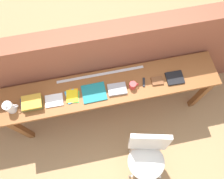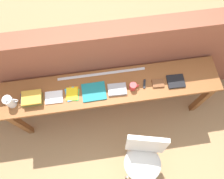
{
  "view_description": "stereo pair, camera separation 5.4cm",
  "coord_description": "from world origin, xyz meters",
  "px_view_note": "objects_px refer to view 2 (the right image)",
  "views": [
    {
      "loc": [
        -0.19,
        -0.66,
        3.15
      ],
      "look_at": [
        0.0,
        0.25,
        0.9
      ],
      "focal_mm": 35.0,
      "sensor_mm": 36.0,
      "label": 1
    },
    {
      "loc": [
        -0.13,
        -0.67,
        3.15
      ],
      "look_at": [
        0.0,
        0.25,
        0.9
      ],
      "focal_mm": 35.0,
      "sensor_mm": 36.0,
      "label": 2
    }
  ],
  "objects_px": {
    "book_repair_rightmost": "(176,81)",
    "leather_journal_brown": "(158,83)",
    "pitcher_white": "(10,102)",
    "book_stack_leftmost": "(32,98)",
    "magazine_cycling": "(54,97)",
    "book_open_centre": "(94,92)",
    "pamphlet_pile_colourful": "(73,94)",
    "multitool_folded": "(144,84)",
    "chair_white_moulded": "(144,157)",
    "mug": "(133,86)"
  },
  "relations": [
    {
      "from": "book_repair_rightmost",
      "to": "leather_journal_brown",
      "type": "bearing_deg",
      "value": -179.23
    },
    {
      "from": "pitcher_white",
      "to": "leather_journal_brown",
      "type": "height_order",
      "value": "pitcher_white"
    },
    {
      "from": "pitcher_white",
      "to": "book_stack_leftmost",
      "type": "xyz_separation_m",
      "value": [
        0.22,
        0.02,
        -0.03
      ]
    },
    {
      "from": "book_stack_leftmost",
      "to": "magazine_cycling",
      "type": "xyz_separation_m",
      "value": [
        0.23,
        -0.01,
        -0.03
      ]
    },
    {
      "from": "pitcher_white",
      "to": "book_open_centre",
      "type": "relative_size",
      "value": 0.69
    },
    {
      "from": "pamphlet_pile_colourful",
      "to": "book_repair_rightmost",
      "type": "xyz_separation_m",
      "value": [
        1.18,
        -0.02,
        0.0
      ]
    },
    {
      "from": "pamphlet_pile_colourful",
      "to": "leather_journal_brown",
      "type": "xyz_separation_m",
      "value": [
        0.97,
        -0.01,
        0.0
      ]
    },
    {
      "from": "book_stack_leftmost",
      "to": "book_repair_rightmost",
      "type": "distance_m",
      "value": 1.62
    },
    {
      "from": "multitool_folded",
      "to": "leather_journal_brown",
      "type": "distance_m",
      "value": 0.15
    },
    {
      "from": "book_open_centre",
      "to": "multitool_folded",
      "type": "bearing_deg",
      "value": 0.55
    },
    {
      "from": "chair_white_moulded",
      "to": "pamphlet_pile_colourful",
      "type": "bearing_deg",
      "value": 133.22
    },
    {
      "from": "pamphlet_pile_colourful",
      "to": "book_repair_rightmost",
      "type": "bearing_deg",
      "value": -0.78
    },
    {
      "from": "book_stack_leftmost",
      "to": "pamphlet_pile_colourful",
      "type": "distance_m",
      "value": 0.44
    },
    {
      "from": "magazine_cycling",
      "to": "pamphlet_pile_colourful",
      "type": "distance_m",
      "value": 0.21
    },
    {
      "from": "pitcher_white",
      "to": "mug",
      "type": "bearing_deg",
      "value": 0.01
    },
    {
      "from": "pitcher_white",
      "to": "leather_journal_brown",
      "type": "xyz_separation_m",
      "value": [
        1.63,
        0.01,
        -0.07
      ]
    },
    {
      "from": "book_stack_leftmost",
      "to": "multitool_folded",
      "type": "height_order",
      "value": "book_stack_leftmost"
    },
    {
      "from": "chair_white_moulded",
      "to": "multitool_folded",
      "type": "distance_m",
      "value": 0.85
    },
    {
      "from": "chair_white_moulded",
      "to": "leather_journal_brown",
      "type": "bearing_deg",
      "value": 70.42
    },
    {
      "from": "pitcher_white",
      "to": "pamphlet_pile_colourful",
      "type": "height_order",
      "value": "pitcher_white"
    },
    {
      "from": "pitcher_white",
      "to": "pamphlet_pile_colourful",
      "type": "bearing_deg",
      "value": 2.03
    },
    {
      "from": "chair_white_moulded",
      "to": "book_repair_rightmost",
      "type": "height_order",
      "value": "book_repair_rightmost"
    },
    {
      "from": "chair_white_moulded",
      "to": "book_stack_leftmost",
      "type": "bearing_deg",
      "value": 146.91
    },
    {
      "from": "book_stack_leftmost",
      "to": "leather_journal_brown",
      "type": "height_order",
      "value": "book_stack_leftmost"
    },
    {
      "from": "chair_white_moulded",
      "to": "book_repair_rightmost",
      "type": "distance_m",
      "value": 0.95
    },
    {
      "from": "leather_journal_brown",
      "to": "book_repair_rightmost",
      "type": "relative_size",
      "value": 0.67
    },
    {
      "from": "chair_white_moulded",
      "to": "book_open_centre",
      "type": "height_order",
      "value": "book_open_centre"
    },
    {
      "from": "magazine_cycling",
      "to": "leather_journal_brown",
      "type": "bearing_deg",
      "value": 1.04
    },
    {
      "from": "chair_white_moulded",
      "to": "book_stack_leftmost",
      "type": "relative_size",
      "value": 3.87
    },
    {
      "from": "book_repair_rightmost",
      "to": "multitool_folded",
      "type": "bearing_deg",
      "value": 178.53
    },
    {
      "from": "pitcher_white",
      "to": "book_stack_leftmost",
      "type": "bearing_deg",
      "value": 4.89
    },
    {
      "from": "book_stack_leftmost",
      "to": "magazine_cycling",
      "type": "distance_m",
      "value": 0.24
    },
    {
      "from": "magazine_cycling",
      "to": "multitool_folded",
      "type": "xyz_separation_m",
      "value": [
        1.02,
        0.02,
        -0.0
      ]
    },
    {
      "from": "pitcher_white",
      "to": "mug",
      "type": "height_order",
      "value": "pitcher_white"
    },
    {
      "from": "magazine_cycling",
      "to": "mug",
      "type": "distance_m",
      "value": 0.89
    },
    {
      "from": "book_stack_leftmost",
      "to": "book_repair_rightmost",
      "type": "height_order",
      "value": "book_stack_leftmost"
    },
    {
      "from": "book_stack_leftmost",
      "to": "multitool_folded",
      "type": "relative_size",
      "value": 2.1
    },
    {
      "from": "book_repair_rightmost",
      "to": "pamphlet_pile_colourful",
      "type": "bearing_deg",
      "value": -179.04
    },
    {
      "from": "mug",
      "to": "multitool_folded",
      "type": "xyz_separation_m",
      "value": [
        0.14,
        0.03,
        -0.04
      ]
    },
    {
      "from": "pitcher_white",
      "to": "book_repair_rightmost",
      "type": "relative_size",
      "value": 0.94
    },
    {
      "from": "book_open_centre",
      "to": "leather_journal_brown",
      "type": "bearing_deg",
      "value": -1.02
    },
    {
      "from": "pitcher_white",
      "to": "pamphlet_pile_colourful",
      "type": "xyz_separation_m",
      "value": [
        0.66,
        0.02,
        -0.07
      ]
    },
    {
      "from": "multitool_folded",
      "to": "leather_journal_brown",
      "type": "relative_size",
      "value": 0.85
    },
    {
      "from": "chair_white_moulded",
      "to": "book_repair_rightmost",
      "type": "relative_size",
      "value": 4.58
    },
    {
      "from": "multitool_folded",
      "to": "leather_journal_brown",
      "type": "xyz_separation_m",
      "value": [
        0.15,
        -0.02,
        0.0
      ]
    },
    {
      "from": "mug",
      "to": "book_repair_rightmost",
      "type": "relative_size",
      "value": 0.57
    },
    {
      "from": "book_repair_rightmost",
      "to": "book_open_centre",
      "type": "bearing_deg",
      "value": -178.7
    },
    {
      "from": "book_stack_leftmost",
      "to": "pamphlet_pile_colourful",
      "type": "relative_size",
      "value": 1.24
    },
    {
      "from": "magazine_cycling",
      "to": "leather_journal_brown",
      "type": "xyz_separation_m",
      "value": [
        1.18,
        -0.0,
        0.0
      ]
    },
    {
      "from": "pamphlet_pile_colourful",
      "to": "book_repair_rightmost",
      "type": "height_order",
      "value": "book_repair_rightmost"
    }
  ]
}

